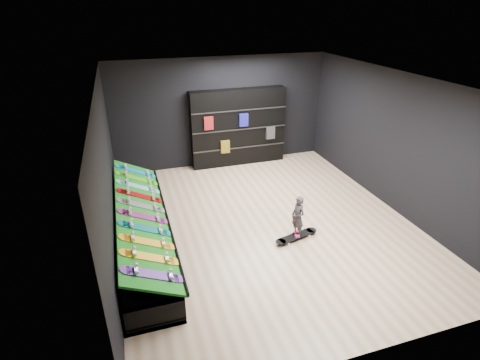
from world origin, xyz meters
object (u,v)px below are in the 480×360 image
object	(u,v)px
floor_skateboard	(296,237)
child	(297,224)
display_rack	(142,233)
back_shelving	(238,127)

from	to	relation	value
floor_skateboard	child	world-z (taller)	child
display_rack	floor_skateboard	distance (m)	3.03
back_shelving	floor_skateboard	world-z (taller)	back_shelving
child	back_shelving	bearing A→B (deg)	166.08
display_rack	child	xyz separation A→B (m)	(2.93, -0.76, 0.10)
back_shelving	child	distance (m)	4.15
floor_skateboard	child	bearing A→B (deg)	0.00
back_shelving	child	world-z (taller)	back_shelving
child	floor_skateboard	bearing A→B (deg)	0.00
back_shelving	floor_skateboard	size ratio (longest dim) A/B	2.75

